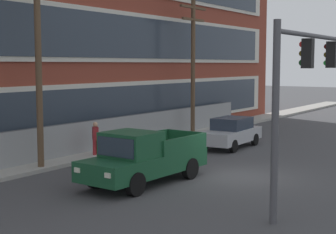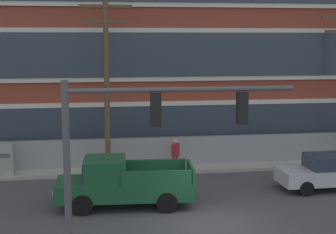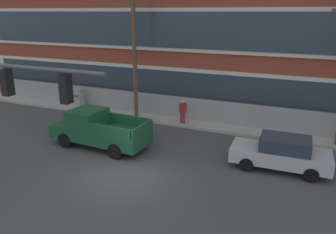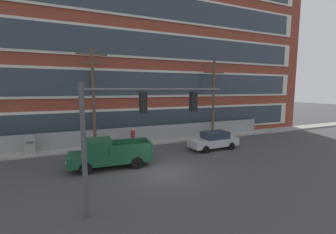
% 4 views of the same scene
% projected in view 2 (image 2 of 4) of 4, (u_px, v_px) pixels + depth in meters
% --- Properties ---
extents(ground_plane, '(160.00, 160.00, 0.00)m').
position_uv_depth(ground_plane, '(211.00, 223.00, 18.56)').
color(ground_plane, '#424244').
extents(sidewalk_building_side, '(80.00, 1.91, 0.16)m').
position_uv_depth(sidewalk_building_side, '(177.00, 168.00, 26.16)').
color(sidewalk_building_side, '#9E9B93').
rests_on(sidewalk_building_side, ground).
extents(chain_link_fence, '(31.73, 0.06, 1.65)m').
position_uv_depth(chain_link_fence, '(165.00, 152.00, 26.32)').
color(chain_link_fence, gray).
rests_on(chain_link_fence, ground).
extents(traffic_signal_mast, '(6.49, 0.43, 5.50)m').
position_uv_depth(traffic_signal_mast, '(139.00, 134.00, 14.24)').
color(traffic_signal_mast, '#4C4C51').
rests_on(traffic_signal_mast, ground).
extents(pickup_truck_dark_green, '(5.47, 2.25, 1.97)m').
position_uv_depth(pickup_truck_dark_green, '(122.00, 183.00, 20.28)').
color(pickup_truck_dark_green, '#194C2D').
rests_on(pickup_truck_dark_green, ground).
extents(sedan_silver, '(4.40, 1.90, 1.56)m').
position_uv_depth(sedan_silver, '(329.00, 171.00, 22.65)').
color(sedan_silver, '#B2B5BA').
rests_on(sedan_silver, ground).
extents(utility_pole_near_corner, '(2.48, 0.26, 8.59)m').
position_uv_depth(utility_pole_near_corner, '(107.00, 77.00, 24.43)').
color(utility_pole_near_corner, brown).
rests_on(utility_pole_near_corner, ground).
extents(electrical_cabinet, '(0.71, 0.50, 1.63)m').
position_uv_depth(electrical_cabinet, '(6.00, 161.00, 24.45)').
color(electrical_cabinet, '#939993').
rests_on(electrical_cabinet, ground).
extents(pedestrian_near_cabinet, '(0.44, 0.46, 1.69)m').
position_uv_depth(pedestrian_near_cabinet, '(175.00, 153.00, 25.47)').
color(pedestrian_near_cabinet, maroon).
rests_on(pedestrian_near_cabinet, ground).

